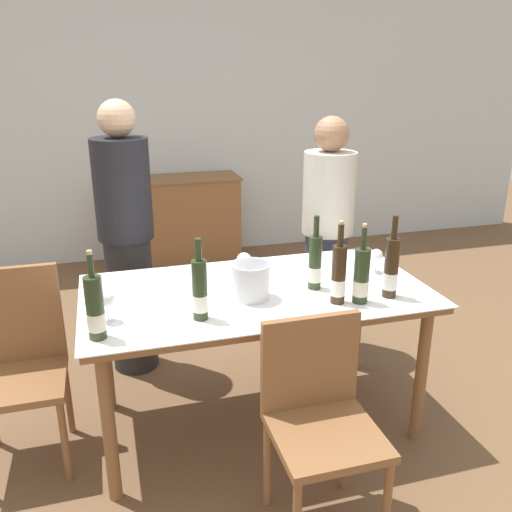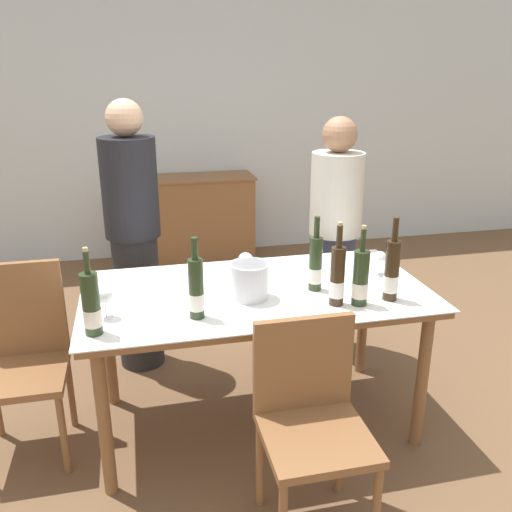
% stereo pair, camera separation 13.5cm
% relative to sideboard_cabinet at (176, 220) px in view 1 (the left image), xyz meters
% --- Properties ---
extents(ground_plane, '(12.00, 12.00, 0.00)m').
position_rel_sideboard_cabinet_xyz_m(ground_plane, '(0.04, -2.69, -0.42)').
color(ground_plane, brown).
extents(back_wall, '(8.00, 0.10, 2.80)m').
position_rel_sideboard_cabinet_xyz_m(back_wall, '(0.04, 0.29, 0.98)').
color(back_wall, silver).
rests_on(back_wall, ground_plane).
extents(sideboard_cabinet, '(1.23, 0.46, 0.84)m').
position_rel_sideboard_cabinet_xyz_m(sideboard_cabinet, '(0.00, 0.00, 0.00)').
color(sideboard_cabinet, brown).
rests_on(sideboard_cabinet, ground_plane).
extents(dining_table, '(1.71, 0.91, 0.78)m').
position_rel_sideboard_cabinet_xyz_m(dining_table, '(0.04, -2.69, 0.28)').
color(dining_table, brown).
rests_on(dining_table, ground_plane).
extents(ice_bucket, '(0.19, 0.19, 0.18)m').
position_rel_sideboard_cabinet_xyz_m(ice_bucket, '(-0.02, -2.77, 0.45)').
color(ice_bucket, silver).
rests_on(ice_bucket, dining_table).
extents(wine_bottle_0, '(0.07, 0.07, 0.37)m').
position_rel_sideboard_cabinet_xyz_m(wine_bottle_0, '(-0.29, -2.93, 0.49)').
color(wine_bottle_0, '#28381E').
rests_on(wine_bottle_0, dining_table).
extents(wine_bottle_1, '(0.07, 0.07, 0.41)m').
position_rel_sideboard_cabinet_xyz_m(wine_bottle_1, '(0.64, -2.94, 0.50)').
color(wine_bottle_1, '#332314').
rests_on(wine_bottle_1, dining_table).
extents(wine_bottle_2, '(0.08, 0.08, 0.39)m').
position_rel_sideboard_cabinet_xyz_m(wine_bottle_2, '(0.47, -2.96, 0.49)').
color(wine_bottle_2, '#28381E').
rests_on(wine_bottle_2, dining_table).
extents(wine_bottle_3, '(0.07, 0.07, 0.38)m').
position_rel_sideboard_cabinet_xyz_m(wine_bottle_3, '(0.33, -2.74, 0.49)').
color(wine_bottle_3, '#28381E').
rests_on(wine_bottle_3, dining_table).
extents(wine_bottle_4, '(0.07, 0.07, 0.40)m').
position_rel_sideboard_cabinet_xyz_m(wine_bottle_4, '(0.37, -2.94, 0.50)').
color(wine_bottle_4, '#332314').
rests_on(wine_bottle_4, dining_table).
extents(wine_bottle_5, '(0.08, 0.08, 0.38)m').
position_rel_sideboard_cabinet_xyz_m(wine_bottle_5, '(-0.73, -2.99, 0.49)').
color(wine_bottle_5, '#28381E').
rests_on(wine_bottle_5, dining_table).
extents(wine_glass_0, '(0.08, 0.08, 0.15)m').
position_rel_sideboard_cabinet_xyz_m(wine_glass_0, '(-0.68, -2.85, 0.46)').
color(wine_glass_0, white).
rests_on(wine_glass_0, dining_table).
extents(wine_glass_1, '(0.08, 0.08, 0.14)m').
position_rel_sideboard_cabinet_xyz_m(wine_glass_1, '(0.02, -2.53, 0.46)').
color(wine_glass_1, white).
rests_on(wine_glass_1, dining_table).
extents(wine_glass_2, '(0.07, 0.07, 0.13)m').
position_rel_sideboard_cabinet_xyz_m(wine_glass_2, '(0.72, -2.63, 0.45)').
color(wine_glass_2, white).
rests_on(wine_glass_2, dining_table).
extents(chair_left_end, '(0.42, 0.42, 0.95)m').
position_rel_sideboard_cabinet_xyz_m(chair_left_end, '(-1.11, -2.60, 0.12)').
color(chair_left_end, brown).
rests_on(chair_left_end, ground_plane).
extents(chair_near_front, '(0.42, 0.42, 0.89)m').
position_rel_sideboard_cabinet_xyz_m(chair_near_front, '(0.10, -3.37, 0.10)').
color(chair_near_front, brown).
rests_on(chair_near_front, ground_plane).
extents(person_host, '(0.33, 0.33, 1.67)m').
position_rel_sideboard_cabinet_xyz_m(person_host, '(-0.55, -1.90, 0.42)').
color(person_host, '#262628').
rests_on(person_host, ground_plane).
extents(person_guest_left, '(0.33, 0.33, 1.55)m').
position_rel_sideboard_cabinet_xyz_m(person_guest_left, '(0.72, -1.99, 0.36)').
color(person_guest_left, '#383F56').
rests_on(person_guest_left, ground_plane).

